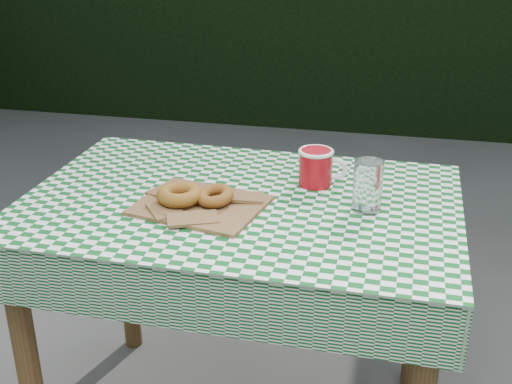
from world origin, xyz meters
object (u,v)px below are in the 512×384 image
table (242,323)px  coffee_mug (315,167)px  paper_bag (200,204)px  drinking_glass (368,186)px

table → coffee_mug: bearing=39.3°
table → paper_bag: paper_bag is taller
paper_bag → table: bearing=38.8°
table → paper_bag: size_ratio=3.60×
paper_bag → coffee_mug: 0.33m
coffee_mug → drinking_glass: 0.20m
table → paper_bag: bearing=-139.9°
coffee_mug → table: bearing=-144.3°
table → coffee_mug: (0.17, 0.14, 0.43)m
paper_bag → drinking_glass: bearing=10.0°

